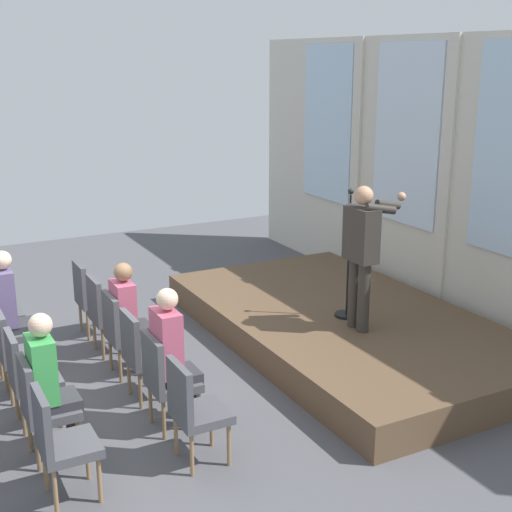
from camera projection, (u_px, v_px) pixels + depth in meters
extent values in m
plane|color=#4C4C51|center=(59.00, 403.00, 7.14)|extent=(13.39, 13.39, 0.00)
cube|color=beige|center=(458.00, 183.00, 8.95)|extent=(9.79, 0.10, 3.66)
cube|color=silver|center=(328.00, 123.00, 11.28)|extent=(1.33, 0.04, 2.45)
cube|color=beige|center=(356.00, 162.00, 10.73)|extent=(0.20, 0.08, 3.66)
cube|color=silver|center=(407.00, 135.00, 9.61)|extent=(1.33, 0.04, 2.45)
cube|color=beige|center=(446.00, 181.00, 9.06)|extent=(0.20, 0.08, 3.66)
cube|color=brown|center=(345.00, 327.00, 8.65)|extent=(4.84, 2.73, 0.37)
cylinder|color=#332D28|center=(354.00, 293.00, 8.06)|extent=(0.14, 0.14, 0.81)
cylinder|color=#332D28|center=(364.00, 297.00, 7.91)|extent=(0.14, 0.14, 0.81)
cube|color=#332D28|center=(361.00, 235.00, 7.79)|extent=(0.42, 0.22, 0.61)
cube|color=navy|center=(370.00, 227.00, 7.82)|extent=(0.06, 0.01, 0.36)
sphere|color=tan|center=(364.00, 195.00, 7.68)|extent=(0.21, 0.21, 0.21)
cylinder|color=#332D28|center=(355.00, 222.00, 8.01)|extent=(0.09, 0.28, 0.45)
cylinder|color=#332D28|center=(381.00, 209.00, 7.64)|extent=(0.15, 0.36, 0.15)
cylinder|color=#332D28|center=(388.00, 205.00, 7.73)|extent=(0.11, 0.34, 0.15)
sphere|color=tan|center=(402.00, 197.00, 7.92)|extent=(0.10, 0.10, 0.10)
cylinder|color=black|center=(346.00, 315.00, 8.48)|extent=(0.28, 0.28, 0.03)
cylinder|color=black|center=(348.00, 256.00, 8.28)|extent=(0.02, 0.02, 1.45)
sphere|color=#262626|center=(351.00, 191.00, 8.07)|extent=(0.07, 0.07, 0.07)
cylinder|color=olive|center=(115.00, 321.00, 8.80)|extent=(0.04, 0.04, 0.40)
cylinder|color=olive|center=(107.00, 312.00, 9.11)|extent=(0.04, 0.04, 0.40)
cylinder|color=olive|center=(88.00, 325.00, 8.65)|extent=(0.04, 0.04, 0.40)
cylinder|color=olive|center=(81.00, 316.00, 8.95)|extent=(0.04, 0.04, 0.40)
cube|color=#47474C|center=(96.00, 300.00, 8.81)|extent=(0.46, 0.44, 0.08)
cube|color=#47474C|center=(80.00, 282.00, 8.65)|extent=(0.46, 0.06, 0.46)
cylinder|color=olive|center=(132.00, 339.00, 8.24)|extent=(0.04, 0.04, 0.40)
cylinder|color=olive|center=(122.00, 329.00, 8.55)|extent=(0.04, 0.04, 0.40)
cylinder|color=olive|center=(103.00, 344.00, 8.09)|extent=(0.04, 0.04, 0.40)
cylinder|color=olive|center=(95.00, 334.00, 8.39)|extent=(0.04, 0.04, 0.40)
cube|color=#47474C|center=(112.00, 317.00, 8.25)|extent=(0.46, 0.44, 0.08)
cube|color=#47474C|center=(94.00, 298.00, 8.09)|extent=(0.46, 0.06, 0.46)
cylinder|color=olive|center=(151.00, 359.00, 7.68)|extent=(0.04, 0.04, 0.40)
cylinder|color=olive|center=(140.00, 348.00, 7.99)|extent=(0.04, 0.04, 0.40)
cylinder|color=olive|center=(120.00, 366.00, 7.53)|extent=(0.04, 0.04, 0.40)
cylinder|color=olive|center=(111.00, 353.00, 7.83)|extent=(0.04, 0.04, 0.40)
cube|color=#47474C|center=(129.00, 336.00, 7.69)|extent=(0.46, 0.44, 0.08)
cube|color=#47474C|center=(111.00, 316.00, 7.53)|extent=(0.46, 0.06, 0.46)
cylinder|color=#2D2D33|center=(143.00, 349.00, 7.91)|extent=(0.10, 0.10, 0.44)
cylinder|color=#2D2D33|center=(149.00, 355.00, 7.75)|extent=(0.10, 0.10, 0.44)
cube|color=#2D2D33|center=(134.00, 330.00, 7.70)|extent=(0.34, 0.36, 0.12)
cube|color=#B24C66|center=(123.00, 305.00, 7.57)|extent=(0.36, 0.20, 0.51)
sphere|color=#8C6647|center=(123.00, 272.00, 7.48)|extent=(0.20, 0.20, 0.20)
cylinder|color=olive|center=(173.00, 383.00, 7.12)|extent=(0.04, 0.04, 0.40)
cylinder|color=olive|center=(160.00, 370.00, 7.43)|extent=(0.04, 0.04, 0.40)
cylinder|color=olive|center=(140.00, 390.00, 6.97)|extent=(0.04, 0.04, 0.40)
cylinder|color=olive|center=(129.00, 376.00, 7.27)|extent=(0.04, 0.04, 0.40)
cube|color=#47474C|center=(150.00, 358.00, 7.13)|extent=(0.46, 0.44, 0.08)
cube|color=#47474C|center=(130.00, 337.00, 6.97)|extent=(0.46, 0.06, 0.46)
cylinder|color=olive|center=(198.00, 411.00, 6.56)|extent=(0.04, 0.04, 0.40)
cylinder|color=olive|center=(184.00, 395.00, 6.86)|extent=(0.04, 0.04, 0.40)
cylinder|color=olive|center=(164.00, 420.00, 6.41)|extent=(0.04, 0.04, 0.40)
cylinder|color=olive|center=(150.00, 403.00, 6.71)|extent=(0.04, 0.04, 0.40)
cube|color=#47474C|center=(173.00, 384.00, 6.57)|extent=(0.46, 0.44, 0.08)
cube|color=#47474C|center=(153.00, 361.00, 6.41)|extent=(0.46, 0.06, 0.46)
cylinder|color=#2D2D33|center=(188.00, 397.00, 6.79)|extent=(0.10, 0.10, 0.44)
cylinder|color=#2D2D33|center=(195.00, 405.00, 6.63)|extent=(0.10, 0.10, 0.44)
cube|color=#2D2D33|center=(179.00, 377.00, 6.58)|extent=(0.34, 0.36, 0.12)
cube|color=#B24C66|center=(167.00, 342.00, 6.43)|extent=(0.36, 0.20, 0.61)
sphere|color=beige|center=(167.00, 299.00, 6.33)|extent=(0.20, 0.20, 0.20)
cylinder|color=olive|center=(229.00, 444.00, 6.00)|extent=(0.04, 0.04, 0.40)
cylinder|color=olive|center=(211.00, 426.00, 6.30)|extent=(0.04, 0.04, 0.40)
cylinder|color=olive|center=(192.00, 454.00, 5.85)|extent=(0.04, 0.04, 0.40)
cylinder|color=olive|center=(176.00, 435.00, 6.15)|extent=(0.04, 0.04, 0.40)
cube|color=#47474C|center=(201.00, 414.00, 6.01)|extent=(0.46, 0.44, 0.08)
cube|color=#47474C|center=(180.00, 390.00, 5.85)|extent=(0.46, 0.06, 0.46)
cylinder|color=olive|center=(22.00, 337.00, 8.30)|extent=(0.04, 0.04, 0.40)
cylinder|color=olive|center=(17.00, 327.00, 8.61)|extent=(0.04, 0.04, 0.40)
cube|color=#47474C|center=(3.00, 315.00, 8.31)|extent=(0.46, 0.44, 0.08)
cylinder|color=olive|center=(33.00, 357.00, 7.74)|extent=(0.04, 0.04, 0.40)
cylinder|color=olive|center=(27.00, 346.00, 8.05)|extent=(0.04, 0.04, 0.40)
cylinder|color=olive|center=(1.00, 363.00, 7.59)|extent=(0.04, 0.04, 0.40)
cube|color=#47474C|center=(12.00, 334.00, 7.75)|extent=(0.46, 0.44, 0.08)
cylinder|color=#2D2D33|center=(29.00, 347.00, 7.97)|extent=(0.10, 0.10, 0.44)
cylinder|color=#2D2D33|center=(33.00, 352.00, 7.82)|extent=(0.10, 0.10, 0.44)
cube|color=#2D2D33|center=(18.00, 328.00, 7.76)|extent=(0.34, 0.36, 0.12)
cube|color=#594C72|center=(4.00, 298.00, 7.61)|extent=(0.36, 0.20, 0.62)
sphere|color=beige|center=(2.00, 260.00, 7.51)|extent=(0.20, 0.20, 0.20)
cylinder|color=olive|center=(46.00, 381.00, 7.18)|extent=(0.04, 0.04, 0.40)
cylinder|color=olive|center=(39.00, 367.00, 7.49)|extent=(0.04, 0.04, 0.40)
cylinder|color=olive|center=(11.00, 388.00, 7.03)|extent=(0.04, 0.04, 0.40)
cylinder|color=olive|center=(5.00, 374.00, 7.33)|extent=(0.04, 0.04, 0.40)
cube|color=#47474C|center=(23.00, 356.00, 7.19)|extent=(0.46, 0.44, 0.08)
cube|color=#47474C|center=(1.00, 334.00, 7.03)|extent=(0.46, 0.06, 0.46)
cylinder|color=olive|center=(61.00, 408.00, 6.62)|extent=(0.04, 0.04, 0.40)
cylinder|color=olive|center=(52.00, 392.00, 6.93)|extent=(0.04, 0.04, 0.40)
cylinder|color=olive|center=(23.00, 416.00, 6.47)|extent=(0.04, 0.04, 0.40)
cylinder|color=olive|center=(17.00, 400.00, 6.77)|extent=(0.04, 0.04, 0.40)
cube|color=#47474C|center=(36.00, 381.00, 6.63)|extent=(0.46, 0.44, 0.08)
cube|color=#47474C|center=(13.00, 358.00, 6.47)|extent=(0.46, 0.06, 0.46)
cylinder|color=olive|center=(78.00, 441.00, 6.06)|extent=(0.04, 0.04, 0.40)
cylinder|color=olive|center=(68.00, 422.00, 6.36)|extent=(0.04, 0.04, 0.40)
cylinder|color=olive|center=(38.00, 450.00, 5.91)|extent=(0.04, 0.04, 0.40)
cylinder|color=olive|center=(30.00, 431.00, 6.21)|extent=(0.04, 0.04, 0.40)
cube|color=#47474C|center=(52.00, 411.00, 6.07)|extent=(0.46, 0.44, 0.08)
cube|color=#47474C|center=(26.00, 387.00, 5.91)|extent=(0.46, 0.06, 0.46)
cylinder|color=#2D2D33|center=(72.00, 424.00, 6.29)|extent=(0.10, 0.10, 0.44)
cylinder|color=#2D2D33|center=(77.00, 433.00, 6.13)|extent=(0.10, 0.10, 0.44)
cube|color=#2D2D33|center=(58.00, 403.00, 6.08)|extent=(0.34, 0.36, 0.12)
cube|color=green|center=(42.00, 369.00, 5.94)|extent=(0.36, 0.20, 0.57)
sphere|color=beige|center=(40.00, 325.00, 5.84)|extent=(0.20, 0.20, 0.20)
cylinder|color=olive|center=(99.00, 480.00, 5.50)|extent=(0.04, 0.04, 0.40)
cylinder|color=olive|center=(87.00, 457.00, 5.80)|extent=(0.04, 0.04, 0.40)
cylinder|color=olive|center=(55.00, 492.00, 5.35)|extent=(0.04, 0.04, 0.40)
cylinder|color=olive|center=(45.00, 468.00, 5.65)|extent=(0.04, 0.04, 0.40)
cube|color=#47474C|center=(70.00, 447.00, 5.51)|extent=(0.46, 0.44, 0.08)
cube|color=#47474C|center=(42.00, 421.00, 5.35)|extent=(0.46, 0.06, 0.46)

